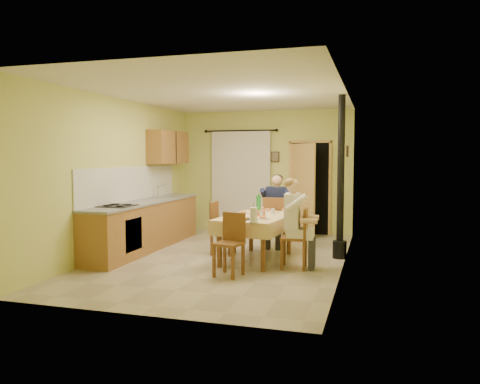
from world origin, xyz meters
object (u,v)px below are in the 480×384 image
(chair_far, at_px, (276,234))
(man_far, at_px, (277,203))
(chair_right, at_px, (295,250))
(chair_near, at_px, (229,257))
(man_right, at_px, (294,213))
(chair_left, at_px, (223,238))
(stove_flue, at_px, (340,199))
(dining_table, at_px, (257,238))

(chair_far, relative_size, man_far, 0.72)
(chair_right, relative_size, man_far, 0.69)
(chair_far, height_order, chair_near, chair_far)
(chair_right, height_order, man_right, man_right)
(man_right, bearing_deg, chair_left, 59.82)
(man_far, xyz_separation_m, stove_flue, (1.22, -0.52, 0.15))
(chair_far, height_order, chair_right, chair_far)
(chair_far, height_order, stove_flue, stove_flue)
(chair_near, xyz_separation_m, stove_flue, (1.47, 1.69, 0.74))
(stove_flue, bearing_deg, chair_near, -131.04)
(man_far, relative_size, stove_flue, 0.50)
(dining_table, xyz_separation_m, chair_left, (-0.71, 0.32, -0.09))
(chair_right, distance_m, stove_flue, 1.35)
(chair_left, relative_size, man_right, 0.68)
(stove_flue, bearing_deg, man_right, -123.65)
(dining_table, distance_m, stove_flue, 1.59)
(chair_far, bearing_deg, stove_flue, -21.06)
(chair_left, distance_m, man_right, 1.69)
(chair_right, bearing_deg, stove_flue, -36.98)
(chair_far, distance_m, man_right, 1.68)
(chair_right, bearing_deg, man_right, 90.00)
(chair_near, relative_size, chair_right, 0.97)
(chair_left, bearing_deg, man_far, 133.81)
(chair_far, height_order, man_far, man_far)
(chair_right, xyz_separation_m, chair_left, (-1.43, 0.70, -0.00))
(man_far, height_order, man_right, same)
(chair_right, xyz_separation_m, man_right, (-0.01, -0.00, 0.59))
(dining_table, bearing_deg, man_far, 90.08)
(chair_left, distance_m, stove_flue, 2.19)
(man_far, height_order, stove_flue, stove_flue)
(chair_near, bearing_deg, chair_far, -84.57)
(dining_table, distance_m, chair_near, 1.13)
(chair_right, bearing_deg, chair_far, 18.68)
(dining_table, height_order, chair_right, chair_right)
(dining_table, bearing_deg, stove_flue, 29.16)
(chair_far, relative_size, chair_left, 1.05)
(chair_right, xyz_separation_m, man_far, (-0.60, 1.47, 0.59))
(chair_far, distance_m, chair_near, 2.21)
(dining_table, relative_size, chair_left, 1.87)
(man_far, bearing_deg, chair_left, -135.59)
(man_right, height_order, stove_flue, stove_flue)
(dining_table, bearing_deg, chair_right, -21.80)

